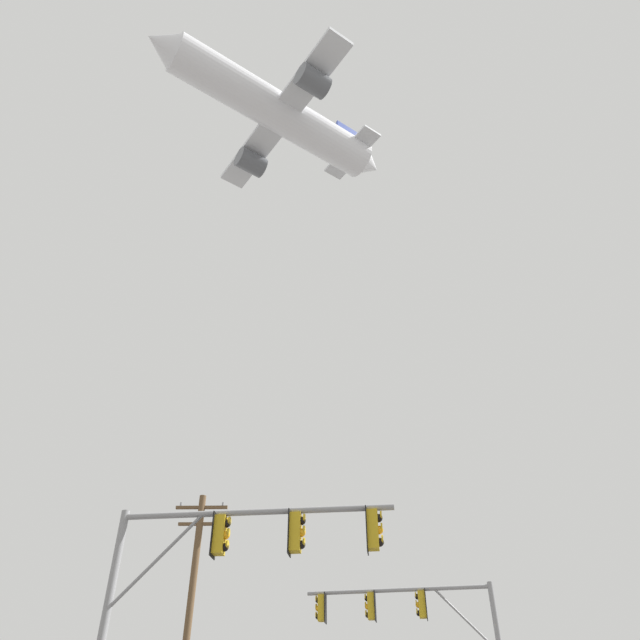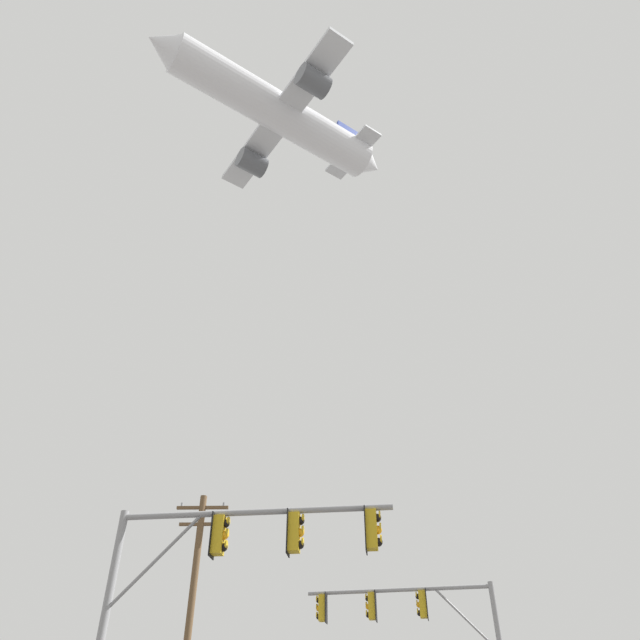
{
  "view_description": "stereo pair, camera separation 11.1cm",
  "coord_description": "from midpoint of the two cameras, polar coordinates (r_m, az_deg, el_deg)",
  "views": [
    {
      "loc": [
        -1.14,
        -6.49,
        1.49
      ],
      "look_at": [
        -1.43,
        13.34,
        15.88
      ],
      "focal_mm": 33.77,
      "sensor_mm": 36.0,
      "label": 1
    },
    {
      "loc": [
        -1.03,
        -6.49,
        1.49
      ],
      "look_at": [
        -1.43,
        13.34,
        15.88
      ],
      "focal_mm": 33.77,
      "sensor_mm": 36.0,
      "label": 2
    }
  ],
  "objects": [
    {
      "name": "signal_pole_near",
      "position": [
        15.34,
        -9.1,
        -22.22
      ],
      "size": [
        6.78,
        0.92,
        6.47
      ],
      "color": "gray",
      "rests_on": "ground"
    },
    {
      "name": "signal_pole_far",
      "position": [
        24.41,
        9.75,
        -26.89
      ],
      "size": [
        6.8,
        1.33,
        6.63
      ],
      "color": "gray",
      "rests_on": "ground"
    },
    {
      "name": "utility_pole",
      "position": [
        26.25,
        -12.17,
        -26.29
      ],
      "size": [
        2.2,
        0.28,
        10.55
      ],
      "color": "brown",
      "rests_on": "ground"
    },
    {
      "name": "airplane",
      "position": [
        47.68,
        -4.15,
        19.12
      ],
      "size": [
        17.61,
        14.05,
        5.45
      ],
      "color": "white"
    }
  ]
}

